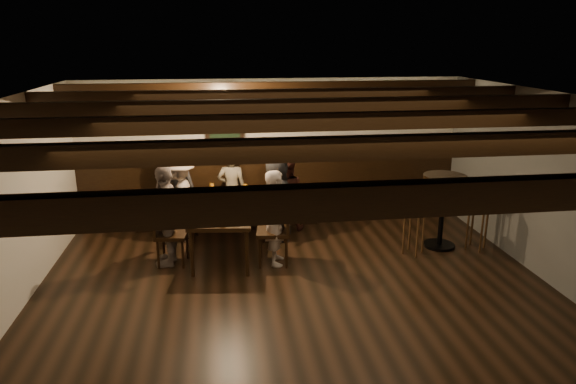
{
  "coord_description": "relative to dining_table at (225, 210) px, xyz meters",
  "views": [
    {
      "loc": [
        -0.9,
        -5.08,
        3.02
      ],
      "look_at": [
        -0.03,
        1.3,
        1.1
      ],
      "focal_mm": 32.0,
      "sensor_mm": 36.0,
      "label": 1
    }
  ],
  "objects": [
    {
      "name": "room",
      "position": [
        0.56,
        0.16,
        0.44
      ],
      "size": [
        7.0,
        7.0,
        7.0
      ],
      "color": "black",
      "rests_on": "ground"
    },
    {
      "name": "dining_table",
      "position": [
        0.0,
        0.0,
        0.0
      ],
      "size": [
        1.05,
        1.94,
        0.69
      ],
      "rotation": [
        0.0,
        0.0,
        -0.12
      ],
      "color": "black",
      "rests_on": "floor"
    },
    {
      "name": "chair_left_near",
      "position": [
        -0.66,
        0.53,
        -0.37
      ],
      "size": [
        0.45,
        0.45,
        0.88
      ],
      "rotation": [
        0.0,
        0.0,
        -1.69
      ],
      "color": "black",
      "rests_on": "floor"
    },
    {
      "name": "chair_left_far",
      "position": [
        -0.77,
        -0.36,
        -0.36
      ],
      "size": [
        0.46,
        0.46,
        0.91
      ],
      "rotation": [
        0.0,
        0.0,
        -1.69
      ],
      "color": "black",
      "rests_on": "floor"
    },
    {
      "name": "chair_right_near",
      "position": [
        0.77,
        0.36,
        -0.36
      ],
      "size": [
        0.45,
        0.45,
        0.89
      ],
      "rotation": [
        0.0,
        0.0,
        1.45
      ],
      "color": "black",
      "rests_on": "floor"
    },
    {
      "name": "chair_right_far",
      "position": [
        0.66,
        -0.53,
        -0.34
      ],
      "size": [
        0.5,
        0.5,
        0.99
      ],
      "rotation": [
        0.0,
        0.0,
        1.45
      ],
      "color": "black",
      "rests_on": "floor"
    },
    {
      "name": "person_bench_left",
      "position": [
        -0.78,
        1.0,
        0.06
      ],
      "size": [
        0.73,
        0.52,
        1.39
      ],
      "primitive_type": "imported",
      "rotation": [
        0.0,
        0.0,
        3.02
      ],
      "color": "#28282B",
      "rests_on": "floor"
    },
    {
      "name": "person_bench_centre",
      "position": [
        0.13,
        1.04,
        0.0
      ],
      "size": [
        0.5,
        0.36,
        1.28
      ],
      "primitive_type": "imported",
      "rotation": [
        0.0,
        0.0,
        3.02
      ],
      "color": "gray",
      "rests_on": "floor"
    },
    {
      "name": "person_bench_right",
      "position": [
        1.0,
        0.78,
        -0.04
      ],
      "size": [
        0.63,
        0.52,
        1.2
      ],
      "primitive_type": "imported",
      "rotation": [
        0.0,
        0.0,
        3.02
      ],
      "color": "#4C221A",
      "rests_on": "floor"
    },
    {
      "name": "person_left_near",
      "position": [
        -0.69,
        0.54,
        0.04
      ],
      "size": [
        0.6,
        0.92,
        1.35
      ],
      "primitive_type": "imported",
      "rotation": [
        0.0,
        0.0,
        -1.69
      ],
      "color": "#B09E95",
      "rests_on": "floor"
    },
    {
      "name": "person_left_far",
      "position": [
        -0.8,
        -0.36,
        0.07
      ],
      "size": [
        0.45,
        0.87,
        1.42
      ],
      "primitive_type": "imported",
      "rotation": [
        0.0,
        0.0,
        -1.69
      ],
      "color": "gray",
      "rests_on": "floor"
    },
    {
      "name": "person_right_near",
      "position": [
        0.8,
        0.36,
        0.05
      ],
      "size": [
        0.51,
        0.72,
        1.37
      ],
      "primitive_type": "imported",
      "rotation": [
        0.0,
        0.0,
        1.45
      ],
      "color": "black",
      "rests_on": "floor"
    },
    {
      "name": "person_right_far",
      "position": [
        0.69,
        -0.54,
        0.03
      ],
      "size": [
        0.38,
        0.52,
        1.34
      ],
      "primitive_type": "imported",
      "rotation": [
        0.0,
        0.0,
        1.45
      ],
      "color": "#B6A69A",
      "rests_on": "floor"
    },
    {
      "name": "pint_a",
      "position": [
        -0.19,
        0.73,
        0.13
      ],
      "size": [
        0.07,
        0.07,
        0.14
      ],
      "primitive_type": "cylinder",
      "color": "#BF7219",
      "rests_on": "dining_table"
    },
    {
      "name": "pint_b",
      "position": [
        0.33,
        0.61,
        0.13
      ],
      "size": [
        0.07,
        0.07,
        0.14
      ],
      "primitive_type": "cylinder",
      "color": "#BF7219",
      "rests_on": "dining_table"
    },
    {
      "name": "pint_c",
      "position": [
        -0.29,
        0.14,
        0.13
      ],
      "size": [
        0.07,
        0.07,
        0.14
      ],
      "primitive_type": "cylinder",
      "color": "#BF7219",
      "rests_on": "dining_table"
    },
    {
      "name": "pint_d",
      "position": [
        0.32,
        0.16,
        0.13
      ],
      "size": [
        0.07,
        0.07,
        0.14
      ],
      "primitive_type": "cylinder",
      "color": "silver",
      "rests_on": "dining_table"
    },
    {
      "name": "pint_e",
      "position": [
        -0.27,
        -0.42,
        0.13
      ],
      "size": [
        0.07,
        0.07,
        0.14
      ],
      "primitive_type": "cylinder",
      "color": "#BF7219",
      "rests_on": "dining_table"
    },
    {
      "name": "pint_f",
      "position": [
        0.13,
        -0.57,
        0.13
      ],
      "size": [
        0.07,
        0.07,
        0.14
      ],
      "primitive_type": "cylinder",
      "color": "silver",
      "rests_on": "dining_table"
    },
    {
      "name": "pint_g",
      "position": [
        -0.05,
        -0.8,
        0.13
      ],
      "size": [
        0.07,
        0.07,
        0.14
      ],
      "primitive_type": "cylinder",
      "color": "#BF7219",
      "rests_on": "dining_table"
    },
    {
      "name": "plate_near",
      "position": [
        -0.23,
        -0.68,
        0.06
      ],
      "size": [
        0.24,
        0.24,
        0.01
      ],
      "primitive_type": "cylinder",
      "color": "white",
      "rests_on": "dining_table"
    },
    {
      "name": "plate_far",
      "position": [
        0.14,
        -0.32,
        0.06
      ],
      "size": [
        0.24,
        0.24,
        0.01
      ],
      "primitive_type": "cylinder",
      "color": "white",
      "rests_on": "dining_table"
    },
    {
      "name": "condiment_caddy",
      "position": [
        -0.01,
        -0.05,
        0.12
      ],
      "size": [
        0.15,
        0.1,
        0.12
      ],
      "primitive_type": "cube",
      "color": "black",
      "rests_on": "dining_table"
    },
    {
      "name": "candle",
      "position": [
        0.16,
        0.28,
        0.08
      ],
      "size": [
        0.05,
        0.05,
        0.05
      ],
      "primitive_type": "cylinder",
      "color": "beige",
      "rests_on": "dining_table"
    },
    {
      "name": "high_top_table",
      "position": [
        3.2,
        -0.29,
        0.1
      ],
      "size": [
        0.63,
        0.63,
        1.12
      ],
      "color": "black",
      "rests_on": "floor"
    },
    {
      "name": "bar_stool_left",
      "position": [
        2.7,
        -0.49,
        -0.22
      ],
      "size": [
        0.37,
        0.39,
        1.13
      ],
      "rotation": [
        0.0,
        0.0,
        0.23
      ],
      "color": "#351F11",
      "rests_on": "floor"
    },
    {
      "name": "bar_stool_right",
      "position": [
        3.7,
        -0.44,
        -0.22
      ],
      "size": [
        0.36,
        0.38,
        1.13
      ],
      "rotation": [
        0.0,
        0.0,
        0.13
      ],
      "color": "#351F11",
      "rests_on": "floor"
    }
  ]
}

